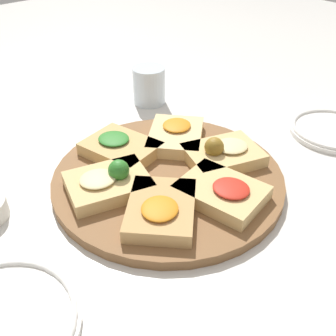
# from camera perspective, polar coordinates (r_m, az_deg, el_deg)

# --- Properties ---
(ground_plane) EXTENTS (3.00, 3.00, 0.00)m
(ground_plane) POSITION_cam_1_polar(r_m,az_deg,el_deg) (0.71, 0.00, -1.96)
(ground_plane) COLOR silver
(serving_board) EXTENTS (0.41, 0.41, 0.02)m
(serving_board) POSITION_cam_1_polar(r_m,az_deg,el_deg) (0.71, 0.00, -1.38)
(serving_board) COLOR brown
(serving_board) RESTS_ON ground_plane
(focaccia_slice_0) EXTENTS (0.12, 0.15, 0.03)m
(focaccia_slice_0) POSITION_cam_1_polar(r_m,az_deg,el_deg) (0.65, 7.85, -3.44)
(focaccia_slice_0) COLOR #DBB775
(focaccia_slice_0) RESTS_ON serving_board
(focaccia_slice_1) EXTENTS (0.16, 0.14, 0.05)m
(focaccia_slice_1) POSITION_cam_1_polar(r_m,az_deg,el_deg) (0.73, 7.93, 2.10)
(focaccia_slice_1) COLOR #DBB775
(focaccia_slice_1) RESTS_ON serving_board
(focaccia_slice_2) EXTENTS (0.17, 0.16, 0.03)m
(focaccia_slice_2) POSITION_cam_1_polar(r_m,az_deg,el_deg) (0.79, 1.13, 4.75)
(focaccia_slice_2) COLOR #E5C689
(focaccia_slice_2) RESTS_ON serving_board
(focaccia_slice_3) EXTENTS (0.13, 0.15, 0.03)m
(focaccia_slice_3) POSITION_cam_1_polar(r_m,az_deg,el_deg) (0.75, -6.93, 2.94)
(focaccia_slice_3) COLOR tan
(focaccia_slice_3) RESTS_ON serving_board
(focaccia_slice_4) EXTENTS (0.16, 0.14, 0.05)m
(focaccia_slice_4) POSITION_cam_1_polar(r_m,az_deg,el_deg) (0.66, -8.60, -2.04)
(focaccia_slice_4) COLOR #DBB775
(focaccia_slice_4) RESTS_ON serving_board
(focaccia_slice_5) EXTENTS (0.17, 0.17, 0.03)m
(focaccia_slice_5) POSITION_cam_1_polar(r_m,az_deg,el_deg) (0.61, -1.02, -5.99)
(focaccia_slice_5) COLOR tan
(focaccia_slice_5) RESTS_ON serving_board
(plate_right) EXTENTS (0.18, 0.18, 0.02)m
(plate_right) POSITION_cam_1_polar(r_m,az_deg,el_deg) (0.92, 22.85, 5.07)
(plate_right) COLOR white
(plate_right) RESTS_ON ground_plane
(water_glass) EXTENTS (0.08, 0.08, 0.09)m
(water_glass) POSITION_cam_1_polar(r_m,az_deg,el_deg) (0.97, -2.75, 11.86)
(water_glass) COLOR silver
(water_glass) RESTS_ON ground_plane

